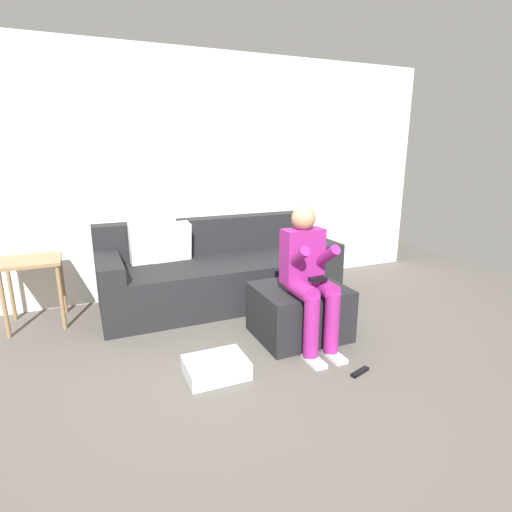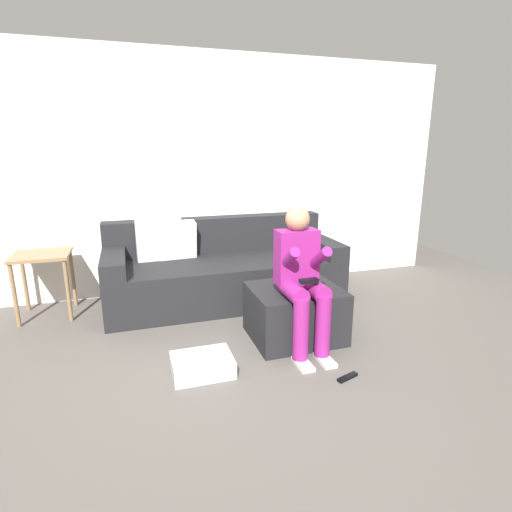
{
  "view_description": "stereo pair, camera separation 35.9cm",
  "coord_description": "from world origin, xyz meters",
  "px_view_note": "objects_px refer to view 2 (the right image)",
  "views": [
    {
      "loc": [
        -1.02,
        -2.09,
        1.57
      ],
      "look_at": [
        0.41,
        1.21,
        0.6
      ],
      "focal_mm": 28.34,
      "sensor_mm": 36.0,
      "label": 1
    },
    {
      "loc": [
        -0.68,
        -2.22,
        1.57
      ],
      "look_at": [
        0.41,
        1.21,
        0.6
      ],
      "focal_mm": 28.34,
      "sensor_mm": 36.0,
      "label": 2
    }
  ],
  "objects_px": {
    "ottoman": "(295,313)",
    "couch_sectional": "(221,270)",
    "side_table": "(43,265)",
    "storage_bin": "(202,365)",
    "person_seated": "(302,276)",
    "remote_near_ottoman": "(348,377)"
  },
  "relations": [
    {
      "from": "storage_bin",
      "to": "remote_near_ottoman",
      "type": "xyz_separation_m",
      "value": [
        0.96,
        -0.39,
        -0.05
      ]
    },
    {
      "from": "person_seated",
      "to": "remote_near_ottoman",
      "type": "relative_size",
      "value": 6.53
    },
    {
      "from": "ottoman",
      "to": "couch_sectional",
      "type": "bearing_deg",
      "value": 109.39
    },
    {
      "from": "storage_bin",
      "to": "couch_sectional",
      "type": "bearing_deg",
      "value": 71.52
    },
    {
      "from": "couch_sectional",
      "to": "remote_near_ottoman",
      "type": "height_order",
      "value": "couch_sectional"
    },
    {
      "from": "couch_sectional",
      "to": "ottoman",
      "type": "height_order",
      "value": "couch_sectional"
    },
    {
      "from": "person_seated",
      "to": "side_table",
      "type": "distance_m",
      "value": 2.45
    },
    {
      "from": "couch_sectional",
      "to": "person_seated",
      "type": "bearing_deg",
      "value": -74.72
    },
    {
      "from": "couch_sectional",
      "to": "person_seated",
      "type": "distance_m",
      "value": 1.36
    },
    {
      "from": "ottoman",
      "to": "person_seated",
      "type": "relative_size",
      "value": 0.65
    },
    {
      "from": "storage_bin",
      "to": "remote_near_ottoman",
      "type": "height_order",
      "value": "storage_bin"
    },
    {
      "from": "person_seated",
      "to": "side_table",
      "type": "xyz_separation_m",
      "value": [
        -2.05,
        1.34,
        -0.1
      ]
    },
    {
      "from": "side_table",
      "to": "storage_bin",
      "type": "bearing_deg",
      "value": -50.17
    },
    {
      "from": "side_table",
      "to": "remote_near_ottoman",
      "type": "xyz_separation_m",
      "value": [
        2.18,
        -1.86,
        -0.5
      ]
    },
    {
      "from": "ottoman",
      "to": "storage_bin",
      "type": "relative_size",
      "value": 1.71
    },
    {
      "from": "couch_sectional",
      "to": "storage_bin",
      "type": "xyz_separation_m",
      "value": [
        -0.47,
        -1.41,
        -0.26
      ]
    },
    {
      "from": "ottoman",
      "to": "side_table",
      "type": "bearing_deg",
      "value": 151.21
    },
    {
      "from": "side_table",
      "to": "remote_near_ottoman",
      "type": "bearing_deg",
      "value": -40.42
    },
    {
      "from": "storage_bin",
      "to": "side_table",
      "type": "distance_m",
      "value": 1.96
    },
    {
      "from": "ottoman",
      "to": "person_seated",
      "type": "distance_m",
      "value": 0.44
    },
    {
      "from": "ottoman",
      "to": "side_table",
      "type": "height_order",
      "value": "side_table"
    },
    {
      "from": "ottoman",
      "to": "person_seated",
      "type": "height_order",
      "value": "person_seated"
    }
  ]
}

